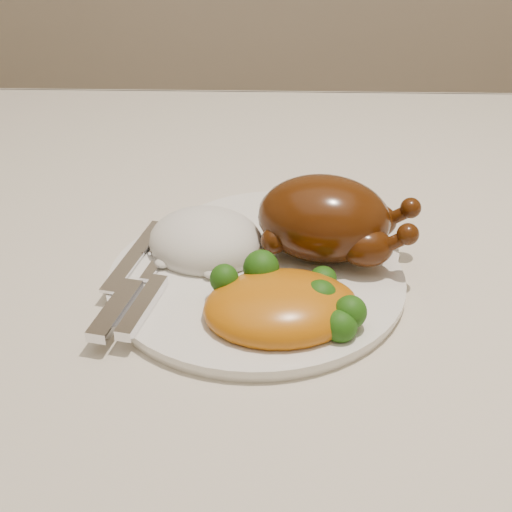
{
  "coord_description": "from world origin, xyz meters",
  "views": [
    {
      "loc": [
        0.11,
        -0.57,
        1.13
      ],
      "look_at": [
        0.09,
        -0.03,
        0.8
      ],
      "focal_mm": 50.0,
      "sensor_mm": 36.0,
      "label": 1
    }
  ],
  "objects_px": {
    "dining_table": "(169,351)",
    "side_plate": "(280,248)",
    "roast_chicken": "(328,219)",
    "dinner_plate": "(256,280)"
  },
  "relations": [
    {
      "from": "dining_table",
      "to": "side_plate",
      "type": "distance_m",
      "value": 0.16
    },
    {
      "from": "dining_table",
      "to": "side_plate",
      "type": "bearing_deg",
      "value": 13.94
    },
    {
      "from": "dining_table",
      "to": "roast_chicken",
      "type": "relative_size",
      "value": 10.07
    },
    {
      "from": "dinner_plate",
      "to": "side_plate",
      "type": "bearing_deg",
      "value": 69.82
    },
    {
      "from": "dinner_plate",
      "to": "roast_chicken",
      "type": "xyz_separation_m",
      "value": [
        0.06,
        0.04,
        0.04
      ]
    },
    {
      "from": "dining_table",
      "to": "roast_chicken",
      "type": "height_order",
      "value": "roast_chicken"
    },
    {
      "from": "dinner_plate",
      "to": "roast_chicken",
      "type": "distance_m",
      "value": 0.09
    },
    {
      "from": "dinner_plate",
      "to": "side_plate",
      "type": "distance_m",
      "value": 0.06
    },
    {
      "from": "dining_table",
      "to": "dinner_plate",
      "type": "relative_size",
      "value": 6.09
    },
    {
      "from": "dining_table",
      "to": "side_plate",
      "type": "xyz_separation_m",
      "value": [
        0.11,
        0.03,
        0.11
      ]
    }
  ]
}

